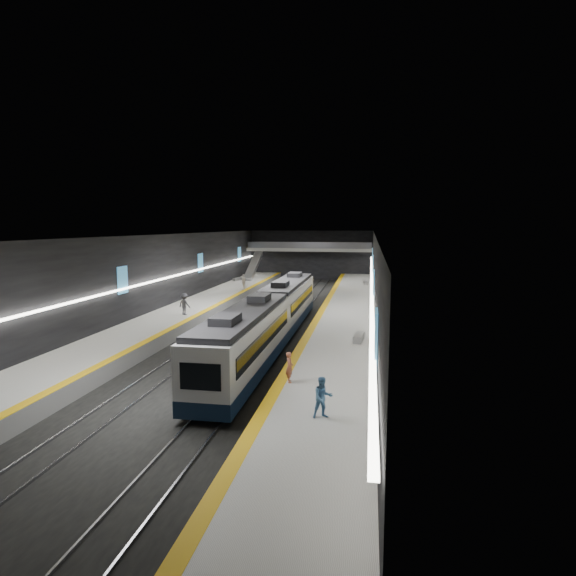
% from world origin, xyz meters
% --- Properties ---
extents(ground, '(70.00, 70.00, 0.00)m').
position_xyz_m(ground, '(0.00, 0.00, 0.00)').
color(ground, black).
rests_on(ground, ground).
extents(ceiling, '(20.00, 70.00, 0.04)m').
position_xyz_m(ceiling, '(0.00, 0.00, 8.00)').
color(ceiling, beige).
rests_on(ceiling, wall_left).
extents(wall_left, '(0.04, 70.00, 8.00)m').
position_xyz_m(wall_left, '(-10.00, 0.00, 4.00)').
color(wall_left, black).
rests_on(wall_left, ground).
extents(wall_right, '(0.04, 70.00, 8.00)m').
position_xyz_m(wall_right, '(10.00, 0.00, 4.00)').
color(wall_right, black).
rests_on(wall_right, ground).
extents(wall_back, '(20.00, 0.04, 8.00)m').
position_xyz_m(wall_back, '(0.00, 35.00, 4.00)').
color(wall_back, black).
rests_on(wall_back, ground).
extents(platform_left, '(5.00, 70.00, 1.00)m').
position_xyz_m(platform_left, '(-7.50, 0.00, 0.50)').
color(platform_left, slate).
rests_on(platform_left, ground).
extents(tile_surface_left, '(5.00, 70.00, 0.02)m').
position_xyz_m(tile_surface_left, '(-7.50, 0.00, 1.01)').
color(tile_surface_left, '#ACACA7').
rests_on(tile_surface_left, platform_left).
extents(tactile_strip_left, '(0.60, 70.00, 0.02)m').
position_xyz_m(tactile_strip_left, '(-5.30, 0.00, 1.02)').
color(tactile_strip_left, yellow).
rests_on(tactile_strip_left, platform_left).
extents(platform_right, '(5.00, 70.00, 1.00)m').
position_xyz_m(platform_right, '(7.50, 0.00, 0.50)').
color(platform_right, slate).
rests_on(platform_right, ground).
extents(tile_surface_right, '(5.00, 70.00, 0.02)m').
position_xyz_m(tile_surface_right, '(7.50, 0.00, 1.01)').
color(tile_surface_right, '#ACACA7').
rests_on(tile_surface_right, platform_right).
extents(tactile_strip_right, '(0.60, 70.00, 0.02)m').
position_xyz_m(tactile_strip_right, '(5.30, 0.00, 1.02)').
color(tactile_strip_right, yellow).
rests_on(tactile_strip_right, platform_right).
extents(rails, '(6.52, 70.00, 0.12)m').
position_xyz_m(rails, '(-0.00, 0.00, 0.06)').
color(rails, gray).
rests_on(rails, ground).
extents(train, '(2.69, 30.04, 3.60)m').
position_xyz_m(train, '(2.50, -9.31, 2.20)').
color(train, '#0D1D32').
rests_on(train, ground).
extents(ad_posters, '(19.94, 53.50, 2.20)m').
position_xyz_m(ad_posters, '(-0.00, 1.00, 4.50)').
color(ad_posters, teal).
rests_on(ad_posters, wall_left).
extents(cove_light_left, '(0.25, 68.60, 0.12)m').
position_xyz_m(cove_light_left, '(-9.80, 0.00, 3.80)').
color(cove_light_left, white).
rests_on(cove_light_left, wall_left).
extents(cove_light_right, '(0.25, 68.60, 0.12)m').
position_xyz_m(cove_light_right, '(9.80, 0.00, 3.80)').
color(cove_light_right, white).
rests_on(cove_light_right, wall_right).
extents(mezzanine_bridge, '(20.00, 3.00, 1.50)m').
position_xyz_m(mezzanine_bridge, '(0.00, 32.93, 5.04)').
color(mezzanine_bridge, gray).
rests_on(mezzanine_bridge, wall_left).
extents(escalator, '(1.20, 7.50, 3.92)m').
position_xyz_m(escalator, '(-7.50, 26.00, 2.90)').
color(escalator, '#99999E').
rests_on(escalator, platform_left).
extents(bench_left_far, '(0.98, 1.80, 0.42)m').
position_xyz_m(bench_left_far, '(-9.03, 22.43, 1.21)').
color(bench_left_far, '#99999E').
rests_on(bench_left_far, platform_left).
extents(bench_right_near, '(0.74, 2.05, 0.49)m').
position_xyz_m(bench_right_near, '(8.98, -11.04, 1.24)').
color(bench_right_near, '#99999E').
rests_on(bench_right_near, platform_right).
extents(bench_right_far, '(0.73, 1.82, 0.43)m').
position_xyz_m(bench_right_far, '(9.04, 21.35, 1.22)').
color(bench_right_far, '#99999E').
rests_on(bench_right_far, platform_right).
extents(passenger_right_a, '(0.52, 0.65, 1.56)m').
position_xyz_m(passenger_right_a, '(5.76, -20.45, 1.78)').
color(passenger_right_a, '#BB6345').
rests_on(passenger_right_a, platform_right).
extents(passenger_right_b, '(1.02, 0.92, 1.72)m').
position_xyz_m(passenger_right_b, '(7.84, -24.65, 1.86)').
color(passenger_right_b, teal).
rests_on(passenger_right_b, platform_right).
extents(passenger_left_a, '(0.61, 1.18, 1.93)m').
position_xyz_m(passenger_left_a, '(-5.57, 13.09, 1.96)').
color(passenger_left_a, silver).
rests_on(passenger_left_a, platform_left).
extents(passenger_left_b, '(1.41, 1.13, 1.91)m').
position_xyz_m(passenger_left_b, '(-6.39, -3.89, 1.96)').
color(passenger_left_b, '#3D3D44').
rests_on(passenger_left_b, platform_left).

